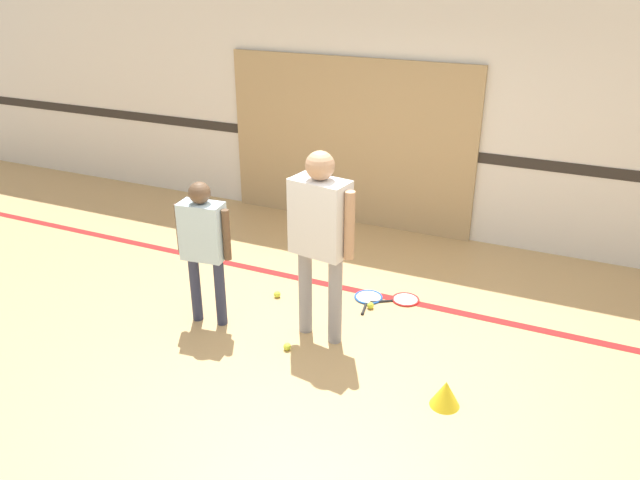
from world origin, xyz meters
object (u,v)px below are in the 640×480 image
racket_spare_on_floor (368,298)px  tennis_ball_by_spare_racket (370,305)px  racket_second_spare (403,300)px  tennis_ball_near_instructor (287,347)px  tennis_ball_stray_left (277,294)px  person_student_left (203,238)px  training_cone (445,394)px  person_instructor (320,227)px

racket_spare_on_floor → tennis_ball_by_spare_racket: tennis_ball_by_spare_racket is taller
racket_second_spare → tennis_ball_by_spare_racket: bearing=15.0°
racket_spare_on_floor → racket_second_spare: same height
tennis_ball_near_instructor → tennis_ball_stray_left: (-0.50, 0.77, 0.00)m
racket_spare_on_floor → racket_second_spare: (0.33, 0.11, 0.00)m
person_student_left → training_cone: 2.41m
person_instructor → tennis_ball_near_instructor: (-0.16, -0.33, -1.02)m
tennis_ball_near_instructor → tennis_ball_stray_left: bearing=123.2°
person_instructor → tennis_ball_stray_left: bearing=155.2°
training_cone → racket_spare_on_floor: bearing=130.3°
person_instructor → tennis_ball_stray_left: size_ratio=25.76×
racket_second_spare → training_cone: size_ratio=2.17×
tennis_ball_by_spare_racket → person_student_left: bearing=-147.2°
person_instructor → tennis_ball_near_instructor: person_instructor is taller
tennis_ball_near_instructor → training_cone: bearing=-6.5°
person_student_left → racket_spare_on_floor: person_student_left is taller
tennis_ball_near_instructor → person_instructor: bearing=63.4°
tennis_ball_stray_left → tennis_ball_near_instructor: bearing=-56.8°
racket_spare_on_floor → tennis_ball_near_instructor: (-0.33, -1.11, 0.02)m
tennis_ball_near_instructor → racket_second_spare: bearing=61.7°
racket_second_spare → tennis_ball_stray_left: 1.25m
racket_second_spare → tennis_ball_stray_left: (-1.16, -0.45, 0.02)m
racket_spare_on_floor → tennis_ball_stray_left: tennis_ball_stray_left is taller
person_instructor → training_cone: bearing=-12.2°
tennis_ball_stray_left → tennis_ball_by_spare_racket: bearing=10.9°
person_student_left → racket_second_spare: person_student_left is taller
person_instructor → tennis_ball_stray_left: person_instructor is taller
tennis_ball_near_instructor → tennis_ball_stray_left: same height
training_cone → tennis_ball_by_spare_racket: bearing=132.0°
tennis_ball_near_instructor → tennis_ball_by_spare_racket: same height
racket_spare_on_floor → racket_second_spare: bearing=98.6°
tennis_ball_near_instructor → training_cone: 1.42m
tennis_ball_stray_left → racket_second_spare: bearing=21.3°
tennis_ball_by_spare_racket → racket_spare_on_floor: bearing=117.0°
person_instructor → training_cone: person_instructor is taller
tennis_ball_by_spare_racket → tennis_ball_stray_left: 0.94m
racket_spare_on_floor → training_cone: bearing=30.1°
tennis_ball_near_instructor → training_cone: size_ratio=0.29×
person_student_left → tennis_ball_stray_left: (0.36, 0.65, -0.81)m
person_student_left → training_cone: size_ratio=5.97×
person_instructor → racket_spare_on_floor: bearing=87.0°
person_student_left → person_instructor: bearing=4.5°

